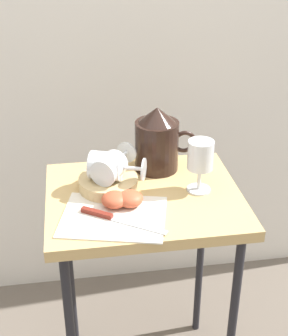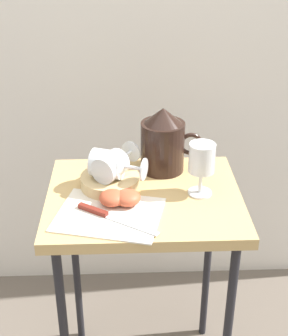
# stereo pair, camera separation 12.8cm
# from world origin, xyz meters

# --- Properties ---
(curtain_drape) EXTENTS (2.40, 0.03, 2.13)m
(curtain_drape) POSITION_xyz_m (0.00, 0.52, 1.06)
(curtain_drape) COLOR silver
(curtain_drape) RESTS_ON ground_plane
(table) EXTENTS (0.52, 0.42, 0.69)m
(table) POSITION_xyz_m (0.00, 0.00, 0.61)
(table) COLOR tan
(table) RESTS_ON ground_plane
(linen_napkin) EXTENTS (0.29, 0.26, 0.00)m
(linen_napkin) POSITION_xyz_m (-0.09, -0.09, 0.70)
(linen_napkin) COLOR silver
(linen_napkin) RESTS_ON table
(basket_tray) EXTENTS (0.16, 0.16, 0.03)m
(basket_tray) POSITION_xyz_m (-0.09, 0.04, 0.71)
(basket_tray) COLOR tan
(basket_tray) RESTS_ON table
(pitcher) EXTENTS (0.18, 0.12, 0.19)m
(pitcher) POSITION_xyz_m (0.06, 0.14, 0.77)
(pitcher) COLOR black
(pitcher) RESTS_ON table
(wine_glass_upright) EXTENTS (0.07, 0.07, 0.15)m
(wine_glass_upright) POSITION_xyz_m (0.15, 0.00, 0.79)
(wine_glass_upright) COLOR silver
(wine_glass_upright) RESTS_ON table
(wine_glass_tipped_near) EXTENTS (0.13, 0.16, 0.07)m
(wine_glass_tipped_near) POSITION_xyz_m (-0.08, 0.03, 0.77)
(wine_glass_tipped_near) COLOR silver
(wine_glass_tipped_near) RESTS_ON basket_tray
(wine_glass_tipped_far) EXTENTS (0.16, 0.11, 0.08)m
(wine_glass_tipped_far) POSITION_xyz_m (-0.09, 0.04, 0.77)
(wine_glass_tipped_far) COLOR silver
(wine_glass_tipped_far) RESTS_ON basket_tray
(apple_half_left) EXTENTS (0.07, 0.07, 0.04)m
(apple_half_left) POSITION_xyz_m (-0.08, -0.05, 0.72)
(apple_half_left) COLOR #C15133
(apple_half_left) RESTS_ON linen_napkin
(apple_half_right) EXTENTS (0.07, 0.07, 0.04)m
(apple_half_right) POSITION_xyz_m (-0.04, -0.05, 0.72)
(apple_half_right) COLOR #C15133
(apple_half_right) RESTS_ON linen_napkin
(knife) EXTENTS (0.20, 0.14, 0.01)m
(knife) POSITION_xyz_m (-0.10, -0.11, 0.70)
(knife) COLOR silver
(knife) RESTS_ON linen_napkin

